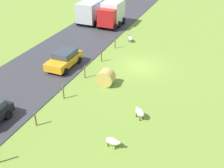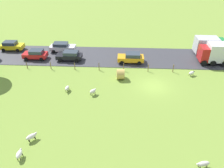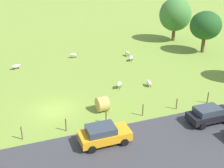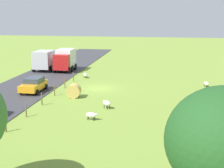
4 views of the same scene
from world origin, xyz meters
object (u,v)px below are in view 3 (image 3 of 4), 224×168
sheep_4 (127,53)px  car_0 (104,134)px  sheep_2 (131,58)px  sheep_0 (16,66)px  sheep_3 (149,83)px  car_2 (209,114)px  tree_2 (175,15)px  sheep_6 (119,84)px  tree_1 (206,26)px  hay_bale_0 (102,104)px  sheep_1 (74,55)px

sheep_4 → car_0: car_0 is taller
sheep_2 → car_0: (17.67, -10.26, 0.41)m
sheep_0 → sheep_3: bearing=52.3°
car_0 → car_2: car_0 is taller
car_0 → car_2: (0.30, 10.25, -0.03)m
tree_2 → car_0: (24.89, -21.68, -3.74)m
sheep_6 → car_0: car_0 is taller
sheep_6 → tree_1: tree_1 is taller
sheep_2 → sheep_4: 2.21m
tree_2 → sheep_0: bearing=-80.0°
sheep_0 → sheep_3: size_ratio=1.19×
hay_bale_0 → tree_1: 24.45m
hay_bale_0 → tree_2: tree_2 is taller
sheep_6 → sheep_0: bearing=-133.7°
car_2 → sheep_6: bearing=-152.6°
sheep_1 → tree_2: tree_2 is taller
sheep_6 → tree_2: size_ratio=0.14×
sheep_0 → tree_1: tree_1 is taller
sheep_6 → tree_2: bearing=132.8°
sheep_0 → hay_bale_0: hay_bale_0 is taller
sheep_1 → tree_1: tree_1 is taller
sheep_2 → tree_2: tree_2 is taller
sheep_4 → hay_bale_0: (14.57, -8.93, 0.22)m
sheep_0 → sheep_4: sheep_4 is taller
sheep_2 → tree_1: bearing=89.0°
sheep_2 → car_2: 17.97m
tree_1 → car_0: (17.46, -22.54, -3.39)m
sheep_4 → car_2: car_2 is taller
sheep_6 → tree_2: tree_2 is taller
sheep_6 → car_2: (9.85, 5.12, 0.32)m
sheep_3 → sheep_1: bearing=-155.4°
car_0 → sheep_0: bearing=-163.8°
tree_1 → tree_2: tree_2 is taller
sheep_6 → hay_bale_0: (4.27, -3.49, 0.19)m
sheep_4 → tree_1: size_ratio=0.16×
sheep_4 → car_2: bearing=-0.9°
sheep_0 → sheep_2: size_ratio=1.19×
sheep_4 → sheep_3: bearing=-9.8°
sheep_4 → tree_1: bearing=78.7°
sheep_0 → car_2: car_2 is taller
car_2 → tree_2: bearing=155.6°
tree_1 → hay_bale_0: bearing=-59.8°
tree_2 → hay_bale_0: bearing=-45.6°
sheep_4 → car_0: size_ratio=0.25×
sheep_4 → tree_2: tree_2 is taller
sheep_2 → sheep_4: (-2.18, 0.32, 0.03)m
tree_1 → car_2: bearing=-34.7°
tree_1 → sheep_2: bearing=-91.0°
sheep_3 → sheep_4: size_ratio=1.06×
sheep_4 → tree_2: (-5.04, 11.10, 4.12)m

